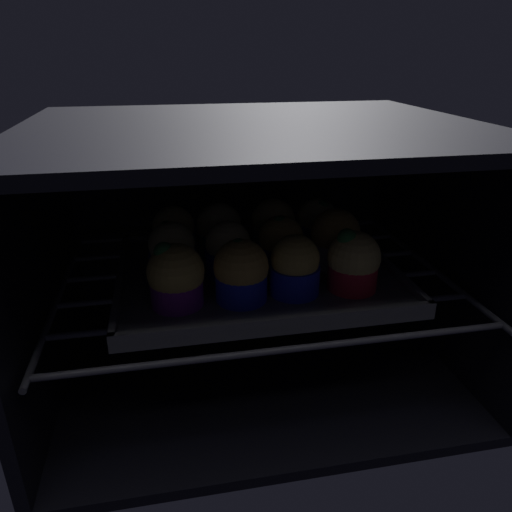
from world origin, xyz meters
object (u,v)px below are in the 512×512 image
Objects in this scene: muffin_row1_col3 at (335,239)px; muffin_row2_col1 at (219,230)px; muffin_row2_col2 at (273,226)px; muffin_row1_col2 at (281,244)px; muffin_row0_col3 at (353,262)px; muffin_row2_col0 at (174,234)px; muffin_row2_col3 at (317,224)px; muffin_row0_col2 at (295,267)px; muffin_row1_col0 at (172,251)px; muffin_row1_col1 at (228,250)px; muffin_row0_col1 at (241,272)px; muffin_row0_col0 at (176,277)px; baking_tray at (256,274)px.

muffin_row2_col1 is at bearing 151.93° from muffin_row1_col3.
muffin_row2_col1 is 8.38cm from muffin_row2_col2.
muffin_row0_col3 is at bearing -44.80° from muffin_row1_col2.
muffin_row0_col3 is at bearing -34.09° from muffin_row2_col0.
muffin_row1_col3 is 8.27cm from muffin_row2_col3.
muffin_row1_col0 is (-15.13, 7.86, 0.07)cm from muffin_row0_col2.
muffin_row2_col1 is 15.53cm from muffin_row2_col3.
muffin_row2_col0 is (0.49, 7.01, -0.07)cm from muffin_row1_col0.
muffin_row1_col1 is 0.91× the size of muffin_row1_col3.
muffin_row0_col2 is 1.02× the size of muffin_row2_col1.
muffin_row1_col2 is 1.05× the size of muffin_row2_col3.
muffin_row1_col3 reaches higher than muffin_row2_col2.
muffin_row1_col3 reaches higher than muffin_row0_col1.
muffin_row2_col2 is (8.37, -0.30, 0.23)cm from muffin_row2_col1.
muffin_row0_col0 reaches higher than muffin_row0_col2.
muffin_row0_col3 is at bearing -91.11° from muffin_row1_col3.
muffin_row0_col1 is at bearing -179.05° from muffin_row0_col3.
baking_tray is 4.95× the size of muffin_row1_col1.
muffin_row0_col1 is at bearing -87.28° from muffin_row2_col1.
muffin_row2_col1 is at bearing 133.94° from muffin_row1_col2.
muffin_row1_col2 is 0.94× the size of muffin_row1_col3.
muffin_row2_col1 reaches higher than baking_tray.
muffin_row1_col0 is at bearing -134.12° from muffin_row2_col1.
muffin_row0_col0 is 1.07× the size of muffin_row2_col1.
muffin_row1_col1 is 0.97× the size of muffin_row2_col2.
muffin_row2_col0 is (-22.35, 15.13, -0.10)cm from muffin_row0_col3.
muffin_row0_col0 is 1.02× the size of muffin_row0_col1.
muffin_row2_col2 is at bearing -178.19° from muffin_row2_col3.
muffin_row0_col2 is 10.61cm from muffin_row1_col3.
muffin_row0_col1 and muffin_row1_col2 have the same top height.
muffin_row1_col0 is 1.03× the size of muffin_row2_col1.
baking_tray is 5.55cm from muffin_row1_col2.
muffin_row2_col0 is at bearing 116.41° from muffin_row0_col1.
muffin_row0_col2 is at bearing -45.44° from muffin_row2_col0.
muffin_row1_col1 is at bearing -135.42° from muffin_row2_col2.
muffin_row0_col3 reaches higher than muffin_row0_col1.
muffin_row2_col3 is (11.35, 7.91, 4.02)cm from baking_tray.
muffin_row2_col2 is at bearing 85.26° from muffin_row1_col2.
muffin_row1_col3 is (15.39, -0.00, 0.48)cm from muffin_row1_col1.
muffin_row1_col1 is (-0.53, 7.63, -0.15)cm from muffin_row0_col1.
muffin_row0_col0 is 1.05× the size of muffin_row0_col2.
muffin_row0_col1 reaches higher than muffin_row2_col3.
muffin_row1_col3 reaches higher than muffin_row1_col2.
muffin_row2_col2 is (0.61, 15.15, 0.12)cm from muffin_row0_col2.
muffin_row2_col0 reaches higher than muffin_row2_col3.
muffin_row2_col2 is at bearing 114.74° from muffin_row0_col3.
baking_tray is 4.87× the size of muffin_row2_col0.
muffin_row1_col3 reaches higher than muffin_row1_col0.
muffin_row1_col0 is (-11.55, 0.39, 4.21)cm from baking_tray.
baking_tray is at bearing -145.12° from muffin_row2_col3.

